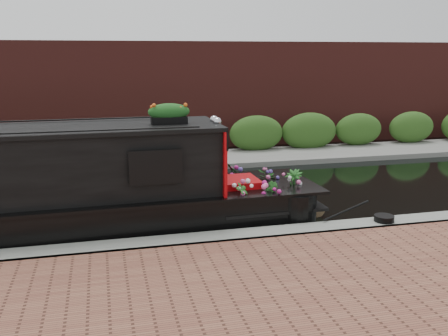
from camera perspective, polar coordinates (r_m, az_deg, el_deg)
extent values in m
plane|color=black|center=(12.39, -9.60, -3.95)|extent=(80.00, 80.00, 0.00)
cube|color=gray|center=(9.29, -7.98, -9.78)|extent=(40.00, 0.60, 0.50)
cube|color=slate|center=(16.45, -10.75, 0.24)|extent=(40.00, 2.40, 0.34)
cube|color=#2C521B|center=(17.33, -10.92, 0.88)|extent=(40.00, 1.10, 2.80)
cube|color=#57211D|center=(19.38, -11.27, 2.15)|extent=(40.00, 1.00, 8.00)
cube|color=#AC060B|center=(10.44, -1.01, 1.14)|extent=(0.10, 1.76, 1.35)
cube|color=black|center=(9.35, -7.77, 0.07)|extent=(0.90, 0.05, 0.55)
cube|color=#AC060B|center=(10.74, 1.73, -2.53)|extent=(0.82, 0.92, 0.50)
sphere|color=silver|center=(10.17, -0.79, 5.32)|extent=(0.18, 0.18, 0.18)
sphere|color=silver|center=(10.44, -1.14, 5.52)|extent=(0.18, 0.18, 0.18)
cube|color=black|center=(10.13, -6.29, 5.45)|extent=(0.72, 0.28, 0.14)
ellipsoid|color=#D95918|center=(10.11, -6.32, 6.53)|extent=(0.79, 0.29, 0.24)
imported|color=#1F571E|center=(10.05, 2.05, -3.36)|extent=(0.37, 0.36, 0.59)
imported|color=#1F571E|center=(10.26, 5.40, -3.15)|extent=(0.29, 0.34, 0.56)
imported|color=#1F571E|center=(11.39, 5.24, -1.54)|extent=(0.63, 0.60, 0.55)
imported|color=#1F571E|center=(10.88, 7.90, -1.96)|extent=(0.54, 0.54, 0.68)
imported|color=#1F571E|center=(11.46, 0.91, -1.05)|extent=(0.27, 0.37, 0.68)
cylinder|color=brown|center=(11.48, 10.33, -4.49)|extent=(0.33, 0.39, 0.33)
cylinder|color=black|center=(10.65, 17.83, -5.50)|extent=(0.40, 0.40, 0.12)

